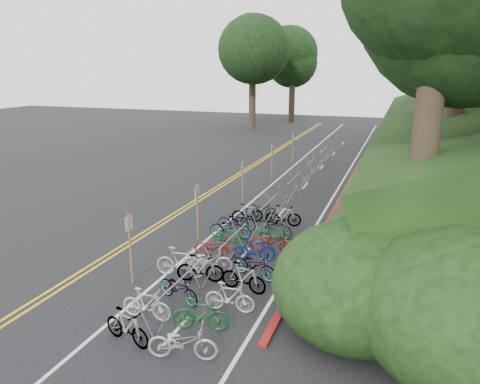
# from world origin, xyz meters

# --- Properties ---
(ground) EXTENTS (120.00, 120.00, 0.00)m
(ground) POSITION_xyz_m (0.00, 0.00, 0.00)
(ground) COLOR black
(ground) RESTS_ON ground
(road_markings) EXTENTS (7.47, 80.00, 0.01)m
(road_markings) POSITION_xyz_m (0.63, 10.10, 0.00)
(road_markings) COLOR gold
(road_markings) RESTS_ON ground
(red_curb) EXTENTS (0.25, 28.00, 0.10)m
(red_curb) POSITION_xyz_m (5.70, 12.00, 0.05)
(red_curb) COLOR maroon
(red_curb) RESTS_ON ground
(embankment) EXTENTS (14.30, 48.14, 9.11)m
(embankment) POSITION_xyz_m (12.96, 19.04, 2.57)
(embankment) COLOR black
(embankment) RESTS_ON ground
(bike_rack_front) EXTENTS (1.09, 3.41, 1.06)m
(bike_rack_front) POSITION_xyz_m (2.69, -0.95, 0.80)
(bike_rack_front) COLOR #989BA3
(bike_rack_front) RESTS_ON ground
(bike_racks_rest) EXTENTS (1.14, 23.00, 1.17)m
(bike_racks_rest) POSITION_xyz_m (3.00, 13.00, 0.85)
(bike_racks_rest) COLOR #989BA3
(bike_racks_rest) RESTS_ON ground
(signpost_near) EXTENTS (0.08, 0.40, 2.57)m
(signpost_near) POSITION_xyz_m (0.20, 0.28, 1.47)
(signpost_near) COLOR brown
(signpost_near) RESTS_ON ground
(signposts_rest) EXTENTS (0.08, 18.40, 2.50)m
(signposts_rest) POSITION_xyz_m (0.60, 14.00, 1.43)
(signposts_rest) COLOR brown
(signposts_rest) RESTS_ON ground
(bike_front) EXTENTS (0.71, 1.93, 1.14)m
(bike_front) POSITION_xyz_m (1.61, 1.29, 0.57)
(bike_front) COLOR #9E9EA3
(bike_front) RESTS_ON ground
(bike_valet) EXTENTS (3.37, 13.84, 1.03)m
(bike_valet) POSITION_xyz_m (3.01, 2.80, 0.48)
(bike_valet) COLOR slate
(bike_valet) RESTS_ON ground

